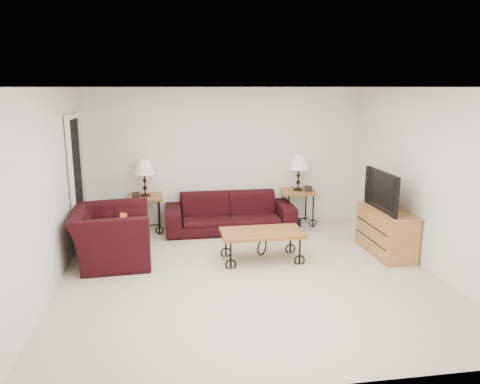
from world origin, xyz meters
name	(u,v)px	position (x,y,z in m)	size (l,w,h in m)	color
ground	(248,274)	(0.00, 0.00, 0.00)	(5.00, 5.00, 0.00)	beige
wall_back	(225,157)	(0.00, 2.50, 1.25)	(5.00, 0.02, 2.50)	white
wall_front	(302,249)	(0.00, -2.50, 1.25)	(5.00, 0.02, 2.50)	white
wall_left	(48,191)	(-2.50, 0.00, 1.25)	(0.02, 5.00, 2.50)	white
wall_right	(425,179)	(2.50, 0.00, 1.25)	(0.02, 5.00, 2.50)	white
ceiling	(249,87)	(0.00, 0.00, 2.50)	(5.00, 5.00, 0.00)	white
doorway	(77,183)	(-2.47, 1.65, 1.02)	(0.08, 0.94, 2.04)	black
sofa	(230,213)	(0.02, 2.02, 0.33)	(2.26, 0.88, 0.66)	black
side_table_left	(146,214)	(-1.44, 2.20, 0.32)	(0.59, 0.59, 0.65)	brown
side_table_right	(297,207)	(1.31, 2.20, 0.33)	(0.60, 0.60, 0.66)	brown
lamp_left	(145,178)	(-1.44, 2.20, 0.97)	(0.37, 0.37, 0.65)	black
lamp_right	(298,172)	(1.31, 2.20, 0.99)	(0.37, 0.37, 0.66)	black
photo_frame_left	(136,195)	(-1.59, 2.05, 0.70)	(0.13, 0.02, 0.11)	black
photo_frame_right	(308,189)	(1.46, 2.05, 0.71)	(0.13, 0.02, 0.11)	black
coffee_table	(262,246)	(0.29, 0.49, 0.22)	(1.20, 0.65, 0.45)	brown
armchair	(112,236)	(-1.88, 0.78, 0.40)	(1.23, 1.08, 0.80)	black
throw_pillow	(121,228)	(-1.73, 0.73, 0.52)	(0.36, 0.10, 0.36)	#BB5018
tv_stand	(386,231)	(2.23, 0.50, 0.35)	(0.48, 1.15, 0.69)	#BC6D46
television	(388,190)	(2.21, 0.50, 0.99)	(1.03, 0.14, 0.60)	black
backpack	(292,219)	(1.10, 1.78, 0.24)	(0.36, 0.28, 0.47)	black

